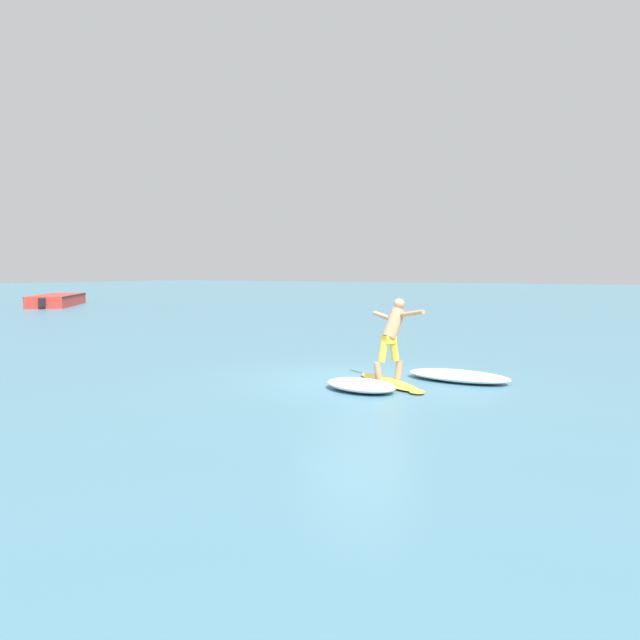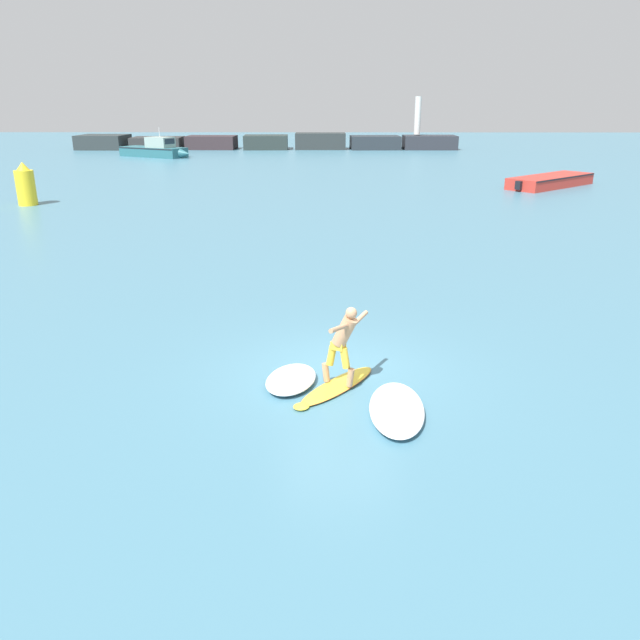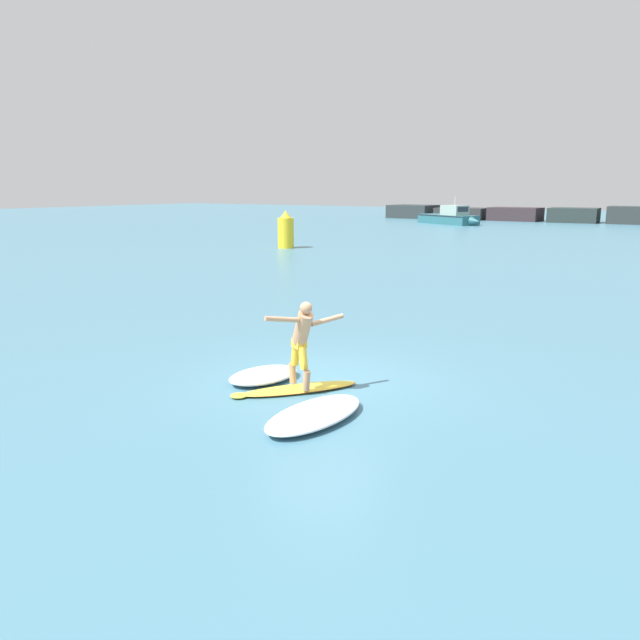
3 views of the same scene
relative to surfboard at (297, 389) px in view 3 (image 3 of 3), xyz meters
name	(u,v)px [view 3 (image 3 of 3)]	position (x,y,z in m)	size (l,w,h in m)	color
ground_plane	(322,381)	(0.07, 0.76, -0.04)	(200.00, 200.00, 0.00)	teal
rock_jetty_breakwater	(569,215)	(-7.65, 62.76, 0.75)	(43.13, 4.85, 5.73)	#2A3132
surfboard	(297,389)	(0.00, 0.00, 0.00)	(1.83, 2.21, 0.22)	yellow
surfer	(302,337)	(0.12, -0.01, 1.02)	(0.96, 1.46, 1.66)	tan
small_boat_offshore	(450,217)	(-17.17, 52.47, 0.64)	(7.90, 5.38, 2.82)	#275E67
channel_marker_buoy	(286,231)	(-16.47, 22.61, 1.01)	(1.00, 1.00, 2.30)	yellow
wave_foam_at_tail	(264,375)	(-0.92, 0.17, 0.07)	(1.29, 1.71, 0.22)	white
wave_foam_at_nose	(314,414)	(1.09, -1.08, 0.06)	(1.15, 2.27, 0.21)	white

